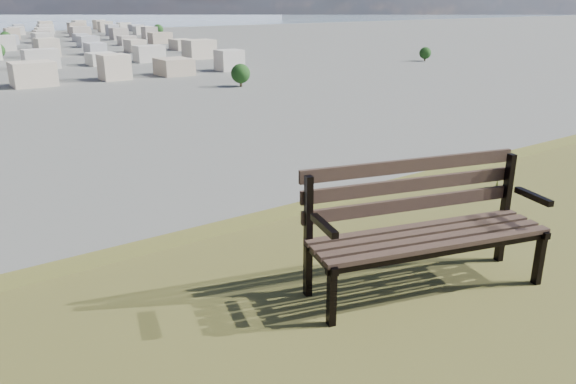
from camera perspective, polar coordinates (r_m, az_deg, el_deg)
park_bench at (r=4.74m, az=13.52°, el=-2.72°), size 2.09×1.14×1.04m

